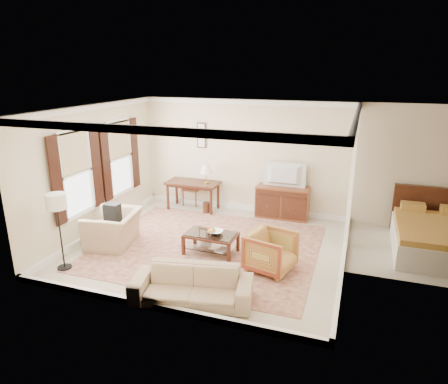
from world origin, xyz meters
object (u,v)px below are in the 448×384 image
Objects in this scene: striped_armchair at (271,250)px; tv at (284,167)px; sideboard at (282,202)px; club_armchair at (113,223)px; sofa at (192,280)px; writing_desk at (193,186)px; coffee_table at (211,238)px.

tv is at bearing 21.08° from striped_armchair.
sideboard is 1.16× the size of club_armchair.
sofa is at bearing 81.54° from tv.
club_armchair reaches higher than writing_desk.
club_armchair is at bearing -104.87° from writing_desk.
coffee_table is 2.14m from club_armchair.
coffee_table is 0.94× the size of club_armchair.
sofa is (0.34, -1.74, 0.04)m from coffee_table.
sideboard is at bearing -90.00° from tv.
sofa is at bearing -78.98° from coffee_table.
tv reaches higher than sideboard.
sofa is at bearing 160.21° from striped_armchair.
sideboard reaches higher than sofa.
tv reaches higher than sofa.
striped_armchair is 0.73× the size of club_armchair.
club_armchair is (-3.08, -2.78, -0.82)m from tv.
striped_armchair reaches higher than sofa.
tv is at bearing 68.76° from coffee_table.
club_armchair is at bearing -172.11° from coffee_table.
coffee_table is at bearing 89.94° from sofa.
sideboard is at bearing 70.50° from sofa.
sideboard is (2.38, 0.17, -0.25)m from writing_desk.
club_armchair reaches higher than coffee_table.
striped_armchair is (2.72, -2.64, -0.23)m from writing_desk.
tv is 4.38m from sofa.
writing_desk is at bearing 102.07° from sofa.
coffee_table is (-0.97, -2.51, -0.07)m from sideboard.
striped_armchair is at bearing 79.83° from club_armchair.
striped_armchair is 1.74m from sofa.
tv reaches higher than striped_armchair.
sideboard is at bearing 3.97° from writing_desk.
tv is 0.89× the size of club_armchair.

